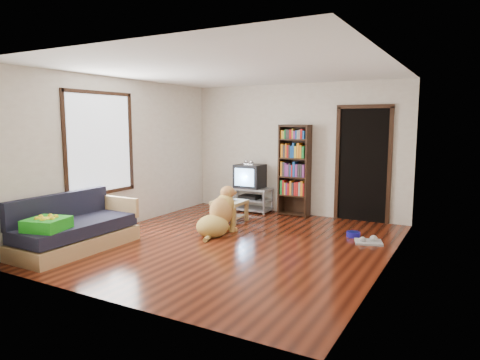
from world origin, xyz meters
The scene contains 18 objects.
ground centered at (0.00, 0.00, 0.00)m, with size 5.00×5.00×0.00m, color #5D200F.
ceiling centered at (0.00, 0.00, 2.60)m, with size 5.00×5.00×0.00m, color white.
wall_back centered at (0.00, 2.50, 1.30)m, with size 4.50×4.50×0.00m, color silver.
wall_front centered at (0.00, -2.50, 1.30)m, with size 4.50×4.50×0.00m, color silver.
wall_left centered at (-2.25, 0.00, 1.30)m, with size 5.00×5.00×0.00m, color silver.
wall_right centered at (2.25, 0.00, 1.30)m, with size 5.00×5.00×0.00m, color silver.
green_cushion centered at (-1.75, -1.93, 0.50)m, with size 0.48×0.48×0.16m, color green.
laptop centered at (-0.78, 1.18, 0.41)m, with size 0.31×0.20×0.02m, color #BABABF.
dog_bowl centered at (1.52, 1.27, 0.04)m, with size 0.22×0.22×0.08m, color #1B1697.
grey_rag centered at (1.82, 1.02, 0.01)m, with size 0.40×0.32×0.03m, color #ABABAB.
window centered at (-2.23, -0.50, 1.50)m, with size 0.03×1.46×1.70m.
doorway centered at (1.35, 2.48, 1.12)m, with size 1.03×0.05×2.19m.
tv_stand centered at (-0.90, 2.25, 0.27)m, with size 0.90×0.45×0.50m.
crt_tv centered at (-0.90, 2.27, 0.74)m, with size 0.55×0.52×0.58m.
bookshelf centered at (0.05, 2.34, 1.00)m, with size 0.60×0.30×1.80m.
sofa centered at (-1.87, -1.38, 0.26)m, with size 0.80×1.80×0.80m.
coffee_table centered at (-0.78, 1.21, 0.28)m, with size 0.55×0.55×0.40m.
dog centered at (-0.49, 0.36, 0.30)m, with size 0.62×1.00×0.82m.
Camera 1 is at (3.20, -5.53, 1.84)m, focal length 32.00 mm.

